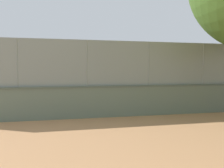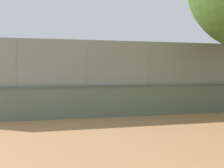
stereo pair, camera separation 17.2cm
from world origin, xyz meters
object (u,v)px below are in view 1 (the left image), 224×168
at_px(sports_ball, 126,86).
at_px(player_foreground_swinging, 31,93).
at_px(player_at_service_line, 124,84).
at_px(spare_ball_by_wall, 42,111).
at_px(courtside_bench, 81,103).

bearing_deg(sports_ball, player_foreground_swinging, 43.78).
relative_size(player_at_service_line, spare_ball_by_wall, 10.55).
bearing_deg(courtside_bench, spare_ball_by_wall, 2.78).
height_order(sports_ball, courtside_bench, sports_ball).
bearing_deg(spare_ball_by_wall, sports_ball, -128.80).
xyz_separation_m(player_foreground_swinging, sports_ball, (-7.62, -7.30, -0.14)).
height_order(player_at_service_line, spare_ball_by_wall, player_at_service_line).
distance_m(player_foreground_swinging, spare_ball_by_wall, 1.74).
bearing_deg(spare_ball_by_wall, courtside_bench, -177.22).
xyz_separation_m(player_at_service_line, sports_ball, (0.47, 2.21, -0.07)).
relative_size(sports_ball, courtside_bench, 0.13).
height_order(player_at_service_line, player_foreground_swinging, player_foreground_swinging).
bearing_deg(courtside_bench, sports_ball, -119.64).
relative_size(sports_ball, spare_ball_by_wall, 1.46).
xyz_separation_m(player_at_service_line, player_foreground_swinging, (8.08, 9.52, 0.06)).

